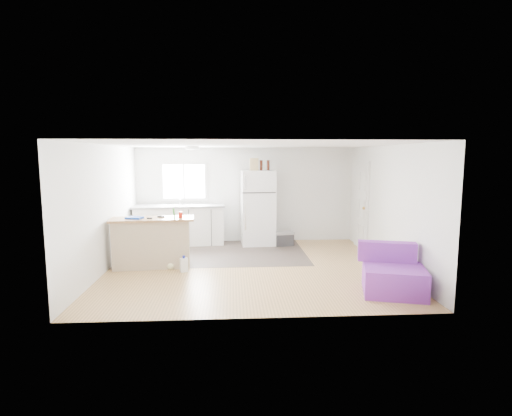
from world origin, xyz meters
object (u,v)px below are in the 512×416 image
at_px(refrigerator, 258,208).
at_px(mop, 173,257).
at_px(blue_tray, 135,218).
at_px(purple_seat, 393,275).
at_px(bottle_right, 268,165).
at_px(kitchen_cabinets, 179,225).
at_px(bottle_left, 261,165).
at_px(cleaner_jug, 184,265).
at_px(peninsula, 152,242).
at_px(cardboard_box, 254,164).
at_px(red_cup, 181,215).
at_px(cooler, 284,238).

relative_size(refrigerator, mop, 1.52).
bearing_deg(blue_tray, purple_seat, -20.60).
distance_m(purple_seat, bottle_right, 4.41).
xyz_separation_m(kitchen_cabinets, bottle_left, (2.02, -0.10, 1.46)).
bearing_deg(cleaner_jug, bottle_right, 32.95).
bearing_deg(bottle_left, purple_seat, -63.01).
bearing_deg(refrigerator, blue_tray, -144.37).
bearing_deg(bottle_right, bottle_left, -161.38).
bearing_deg(peninsula, cardboard_box, 36.45).
height_order(red_cup, cardboard_box, cardboard_box).
bearing_deg(kitchen_cabinets, cooler, -11.98).
height_order(cooler, red_cup, red_cup).
height_order(bottle_left, bottle_right, same).
bearing_deg(bottle_left, mop, -132.18).
distance_m(peninsula, cleaner_jug, 0.85).
xyz_separation_m(peninsula, mop, (0.42, -0.17, -0.27)).
height_order(mop, cardboard_box, cardboard_box).
bearing_deg(refrigerator, purple_seat, -65.20).
height_order(refrigerator, blue_tray, refrigerator).
relative_size(purple_seat, bottle_right, 4.54).
bearing_deg(cooler, bottle_right, 136.73).
distance_m(kitchen_cabinets, cardboard_box, 2.37).
distance_m(refrigerator, bottle_right, 1.07).
bearing_deg(cleaner_jug, refrigerator, 36.82).
distance_m(bottle_left, bottle_right, 0.19).
bearing_deg(cardboard_box, cooler, -13.73).
distance_m(purple_seat, blue_tray, 4.82).
xyz_separation_m(cardboard_box, bottle_left, (0.17, -0.00, -0.02)).
height_order(cooler, bottle_left, bottle_left).
xyz_separation_m(cooler, cleaner_jug, (-2.19, -2.12, -0.04)).
bearing_deg(cooler, purple_seat, -80.36).
relative_size(purple_seat, cleaner_jug, 3.59).
xyz_separation_m(refrigerator, purple_seat, (1.94, -3.69, -0.64)).
relative_size(refrigerator, bottle_right, 7.35).
relative_size(mop, cardboard_box, 4.04).
distance_m(mop, cardboard_box, 3.21).
bearing_deg(mop, purple_seat, -12.11).
relative_size(kitchen_cabinets, cooler, 4.49).
height_order(mop, bottle_left, bottle_left).
relative_size(cleaner_jug, bottle_right, 1.27).
relative_size(cleaner_jug, bottle_left, 1.27).
xyz_separation_m(kitchen_cabinets, refrigerator, (1.94, -0.06, 0.42)).
xyz_separation_m(cleaner_jug, bottle_left, (1.64, 2.30, 1.82)).
bearing_deg(red_cup, cleaner_jug, -76.85).
height_order(kitchen_cabinets, blue_tray, kitchen_cabinets).
bearing_deg(peninsula, red_cup, -4.51).
relative_size(bottle_left, bottle_right, 1.00).
bearing_deg(kitchen_cabinets, bottle_right, -6.89).
relative_size(mop, bottle_right, 4.85).
height_order(mop, blue_tray, mop).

